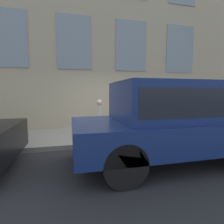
{
  "coord_description": "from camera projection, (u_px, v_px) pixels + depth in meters",
  "views": [
    {
      "loc": [
        -4.81,
        1.41,
        1.57
      ],
      "look_at": [
        0.73,
        0.07,
        0.94
      ],
      "focal_mm": 28.0,
      "sensor_mm": 36.0,
      "label": 1
    }
  ],
  "objects": [
    {
      "name": "parked_truck_navy_near",
      "position": [
        173.0,
        117.0,
        3.92
      ],
      "size": [
        1.89,
        4.33,
        1.81
      ],
      "color": "black",
      "rests_on": "ground_plane"
    },
    {
      "name": "ground_plane",
      "position": [
        120.0,
        146.0,
        5.15
      ],
      "size": [
        80.0,
        80.0,
        0.0
      ],
      "primitive_type": "plane",
      "color": "#2D2D30"
    },
    {
      "name": "sidewalk",
      "position": [
        111.0,
        134.0,
        6.33
      ],
      "size": [
        2.46,
        60.0,
        0.14
      ],
      "color": "#A8A093",
      "rests_on": "ground_plane"
    },
    {
      "name": "building_facade",
      "position": [
        103.0,
        19.0,
        7.18
      ],
      "size": [
        0.33,
        40.0,
        9.16
      ],
      "color": "#C6B793",
      "rests_on": "ground_plane"
    },
    {
      "name": "fire_hydrant",
      "position": [
        125.0,
        124.0,
        5.68
      ],
      "size": [
        0.32,
        0.44,
        0.83
      ],
      "color": "gold",
      "rests_on": "sidewalk"
    },
    {
      "name": "person",
      "position": [
        100.0,
        114.0,
        5.83
      ],
      "size": [
        0.29,
        0.19,
        1.21
      ],
      "rotation": [
        0.0,
        0.0,
        -2.63
      ],
      "color": "#726651",
      "rests_on": "sidewalk"
    }
  ]
}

